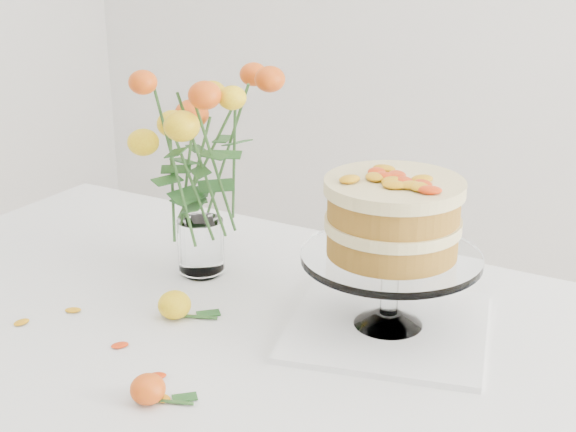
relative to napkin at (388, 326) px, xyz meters
The scene contains 11 objects.
table 0.26m from the napkin, 144.40° to the right, with size 1.43×0.93×0.76m.
napkin is the anchor object (origin of this frame).
cake_stand 0.17m from the napkin, behind, with size 0.27×0.27×0.24m.
rose_vase 0.43m from the napkin, behind, with size 0.29×0.29×0.40m.
loose_rose_near 0.33m from the napkin, 157.14° to the right, with size 0.09×0.05×0.04m.
loose_rose_far 0.39m from the napkin, 119.76° to the right, with size 0.08×0.05×0.04m.
stray_petal_a 0.40m from the napkin, 142.77° to the right, with size 0.03×0.02×0.00m, color orange.
stray_petal_b 0.36m from the napkin, 127.87° to the right, with size 0.03×0.02×0.00m, color orange.
stray_petal_c 0.37m from the napkin, 119.15° to the right, with size 0.03×0.02×0.00m, color orange.
stray_petal_d 0.50m from the napkin, 157.21° to the right, with size 0.03×0.02×0.00m, color orange.
stray_petal_e 0.57m from the napkin, 152.23° to the right, with size 0.03×0.02×0.00m, color orange.
Camera 1 is at (0.60, -0.88, 1.34)m, focal length 50.00 mm.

